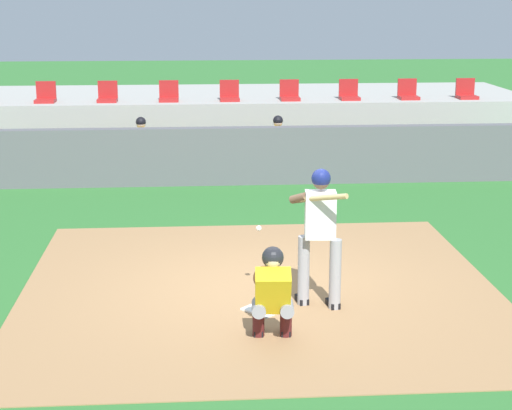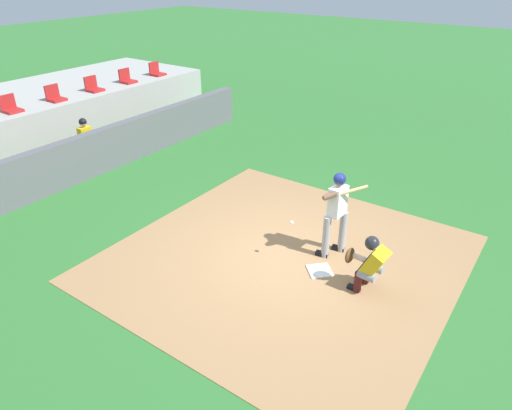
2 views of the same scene
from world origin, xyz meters
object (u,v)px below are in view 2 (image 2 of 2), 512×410
object	(u,v)px
stadium_seat_6	(93,87)
stadium_seat_8	(156,72)
stadium_seat_5	(55,96)
catcher_crouched	(369,262)
stadium_seat_7	(127,79)
batter_at_plate	(337,210)
stadium_seat_4	(11,107)
dugout_player_1	(89,140)
home_plate	(320,271)

from	to	relation	value
stadium_seat_6	stadium_seat_8	size ratio (longest dim) A/B	1.00
stadium_seat_5	stadium_seat_6	xyz separation A→B (m)	(1.44, 0.00, 0.00)
catcher_crouched	stadium_seat_6	size ratio (longest dim) A/B	4.08
stadium_seat_5	stadium_seat_7	bearing A→B (deg)	0.00
batter_at_plate	stadium_seat_7	size ratio (longest dim) A/B	3.76
stadium_seat_4	dugout_player_1	bearing A→B (deg)	-64.34
batter_at_plate	stadium_seat_8	xyz separation A→B (m)	(5.09, 10.10, 0.50)
home_plate	stadium_seat_4	bearing A→B (deg)	90.00
stadium_seat_8	stadium_seat_6	bearing A→B (deg)	180.00
stadium_seat_8	home_plate	bearing A→B (deg)	-119.58
stadium_seat_4	stadium_seat_8	distance (m)	5.78
stadium_seat_6	stadium_seat_8	xyz separation A→B (m)	(2.89, 0.00, 0.00)
stadium_seat_7	stadium_seat_8	xyz separation A→B (m)	(1.44, 0.00, 0.00)
stadium_seat_7	stadium_seat_8	bearing A→B (deg)	0.00
catcher_crouched	stadium_seat_6	world-z (taller)	stadium_seat_6
catcher_crouched	stadium_seat_8	world-z (taller)	stadium_seat_8
home_plate	stadium_seat_8	size ratio (longest dim) A/B	0.92
stadium_seat_8	dugout_player_1	bearing A→B (deg)	-157.03
stadium_seat_6	stadium_seat_8	distance (m)	2.89
dugout_player_1	stadium_seat_8	world-z (taller)	stadium_seat_8
stadium_seat_4	home_plate	bearing A→B (deg)	-90.00
home_plate	stadium_seat_7	xyz separation A→B (m)	(4.33, 10.18, 1.51)
dugout_player_1	catcher_crouched	bearing A→B (deg)	-96.11
home_plate	dugout_player_1	size ratio (longest dim) A/B	0.34
batter_at_plate	stadium_seat_7	bearing A→B (deg)	70.18
catcher_crouched	stadium_seat_5	bearing A→B (deg)	82.62
home_plate	catcher_crouched	world-z (taller)	catcher_crouched
home_plate	stadium_seat_5	world-z (taller)	stadium_seat_5
batter_at_plate	stadium_seat_7	world-z (taller)	stadium_seat_7
home_plate	dugout_player_1	distance (m)	8.23
stadium_seat_7	catcher_crouched	bearing A→B (deg)	-111.28
dugout_player_1	stadium_seat_4	world-z (taller)	stadium_seat_4
dugout_player_1	home_plate	bearing A→B (deg)	-96.84
dugout_player_1	stadium_seat_4	xyz separation A→B (m)	(-0.98, 2.03, 0.86)
stadium_seat_4	stadium_seat_5	xyz separation A→B (m)	(1.44, 0.00, 0.00)
catcher_crouched	stadium_seat_5	xyz separation A→B (m)	(1.44, 11.11, 0.93)
batter_at_plate	home_plate	bearing A→B (deg)	-173.87
batter_at_plate	stadium_seat_4	distance (m)	10.14
home_plate	batter_at_plate	world-z (taller)	batter_at_plate
stadium_seat_4	stadium_seat_7	xyz separation A→B (m)	(4.33, 0.00, 0.00)
stadium_seat_6	stadium_seat_4	bearing A→B (deg)	180.00
catcher_crouched	stadium_seat_6	bearing A→B (deg)	75.45
stadium_seat_4	stadium_seat_8	size ratio (longest dim) A/B	1.00
dugout_player_1	stadium_seat_7	world-z (taller)	stadium_seat_7
stadium_seat_4	stadium_seat_6	xyz separation A→B (m)	(2.89, 0.00, 0.00)
stadium_seat_4	stadium_seat_6	size ratio (longest dim) A/B	1.00
home_plate	stadium_seat_8	distance (m)	11.80
stadium_seat_6	home_plate	bearing A→B (deg)	-105.84
stadium_seat_5	stadium_seat_8	distance (m)	4.33
home_plate	stadium_seat_8	xyz separation A→B (m)	(5.78, 10.18, 1.51)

